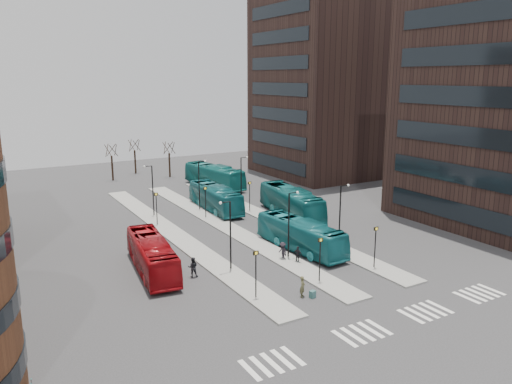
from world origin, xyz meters
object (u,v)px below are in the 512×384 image
teal_bus_c (291,202)px  commuter_b (298,255)px  teal_bus_a (300,235)px  teal_bus_b (215,198)px  red_bus (152,255)px  commuter_a (193,267)px  traveller (303,287)px  commuter_c (283,251)px  suitcase (312,294)px  teal_bus_d (214,176)px

teal_bus_c → commuter_b: 15.58m
teal_bus_a → teal_bus_b: 17.62m
red_bus → teal_bus_b: bearing=56.4°
commuter_a → commuter_b: size_ratio=1.09×
traveller → commuter_c: (3.05, 7.38, 0.01)m
traveller → commuter_b: bearing=14.5°
suitcase → teal_bus_a: teal_bus_a is taller
commuter_a → commuter_c: (8.70, -0.45, -0.02)m
suitcase → commuter_c: 8.30m
suitcase → teal_bus_c: teal_bus_c is taller
teal_bus_c → commuter_c: teal_bus_c is taller
teal_bus_c → traveller: size_ratio=7.50×
red_bus → commuter_a: (2.54, -2.84, -0.65)m
suitcase → commuter_a: 10.42m
teal_bus_d → commuter_c: 32.12m
teal_bus_a → traveller: bearing=-128.5°
traveller → commuter_a: commuter_a is taller
commuter_c → teal_bus_d: bearing=164.3°
teal_bus_a → commuter_c: (-2.94, -1.36, -0.69)m
teal_bus_a → teal_bus_c: teal_bus_c is taller
traveller → commuter_c: size_ratio=0.99×
teal_bus_a → commuter_a: (-11.64, -0.91, -0.67)m
teal_bus_c → commuter_a: (-17.66, -11.34, -0.87)m
suitcase → commuter_c: commuter_c is taller
red_bus → commuter_b: red_bus is taller
teal_bus_b → commuter_b: (-1.64, -20.37, -0.81)m
red_bus → commuter_c: size_ratio=6.44×
traveller → commuter_b: 7.06m
traveller → commuter_c: bearing=24.2°
teal_bus_c → commuter_a: 21.00m
suitcase → traveller: (-0.57, 0.53, 0.55)m
teal_bus_c → traveller: teal_bus_c is taller
suitcase → teal_bus_a: size_ratio=0.05×
teal_bus_d → traveller: (-11.11, -38.46, -0.90)m
red_bus → commuter_a: size_ratio=6.29×
red_bus → commuter_c: (11.24, -3.29, -0.67)m
suitcase → teal_bus_a: bearing=46.2°
commuter_c → red_bus: bearing=-107.5°
teal_bus_a → teal_bus_d: 30.16m
teal_bus_b → commuter_a: teal_bus_b is taller
teal_bus_d → commuter_a: 34.93m
suitcase → teal_bus_c: (11.44, 19.69, 1.46)m
teal_bus_c → commuter_b: teal_bus_c is taller
teal_bus_a → traveller: size_ratio=6.64×
traveller → suitcase: bearing=-86.1°
teal_bus_a → teal_bus_d: (5.12, 29.72, 0.19)m
suitcase → commuter_b: 7.26m
red_bus → traveller: (8.19, -10.67, -0.68)m
teal_bus_d → traveller: 40.04m
teal_bus_a → commuter_b: bearing=-132.9°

